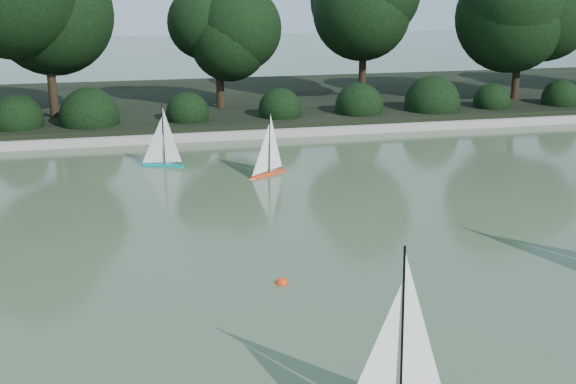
% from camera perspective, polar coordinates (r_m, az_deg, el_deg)
% --- Properties ---
extents(ground, '(80.00, 80.00, 0.00)m').
position_cam_1_polar(ground, '(7.68, -1.10, -10.27)').
color(ground, '#37482B').
rests_on(ground, ground).
extents(pond_coping, '(40.00, 0.35, 0.18)m').
position_cam_1_polar(pond_coping, '(16.13, -7.69, 4.35)').
color(pond_coping, gray).
rests_on(pond_coping, ground).
extents(far_bank, '(40.00, 8.00, 0.30)m').
position_cam_1_polar(far_bank, '(20.04, -8.81, 6.86)').
color(far_bank, black).
rests_on(far_bank, ground).
extents(tree_line, '(26.31, 3.93, 4.39)m').
position_cam_1_polar(tree_line, '(18.35, -4.82, 13.95)').
color(tree_line, black).
rests_on(tree_line, ground).
extents(shrub_hedge, '(29.10, 1.10, 1.10)m').
position_cam_1_polar(shrub_hedge, '(16.94, -8.04, 6.16)').
color(shrub_hedge, black).
rests_on(shrub_hedge, ground).
extents(sailboat_orange, '(0.83, 0.61, 1.26)m').
position_cam_1_polar(sailboat_orange, '(13.12, -1.81, 2.15)').
color(sailboat_orange, red).
rests_on(sailboat_orange, ground).
extents(sailboat_teal, '(0.91, 0.44, 1.27)m').
position_cam_1_polar(sailboat_teal, '(14.01, -10.15, 2.83)').
color(sailboat_teal, '#008B85').
rests_on(sailboat_teal, ground).
extents(race_buoy, '(0.15, 0.15, 0.15)m').
position_cam_1_polar(race_buoy, '(8.59, -0.48, -7.25)').
color(race_buoy, '#F4360C').
rests_on(race_buoy, ground).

